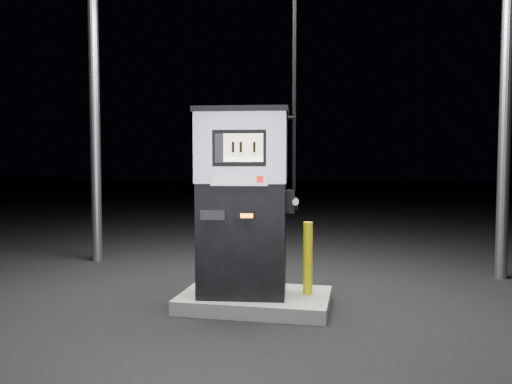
# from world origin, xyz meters

# --- Properties ---
(ground) EXTENTS (80.00, 80.00, 0.00)m
(ground) POSITION_xyz_m (0.00, 0.00, 0.00)
(ground) COLOR black
(ground) RESTS_ON ground
(pump_island) EXTENTS (1.60, 1.00, 0.15)m
(pump_island) POSITION_xyz_m (0.00, 0.00, 0.07)
(pump_island) COLOR #61615D
(pump_island) RESTS_ON ground
(fuel_dispenser) EXTENTS (1.13, 0.70, 4.13)m
(fuel_dispenser) POSITION_xyz_m (-0.12, -0.10, 1.17)
(fuel_dispenser) COLOR black
(fuel_dispenser) RESTS_ON pump_island
(bollard_left) EXTENTS (0.14, 0.14, 0.92)m
(bollard_left) POSITION_xyz_m (-0.62, 0.07, 0.61)
(bollard_left) COLOR #CCC00B
(bollard_left) RESTS_ON pump_island
(bollard_right) EXTENTS (0.12, 0.12, 0.78)m
(bollard_right) POSITION_xyz_m (0.56, 0.08, 0.54)
(bollard_right) COLOR #CCC00B
(bollard_right) RESTS_ON pump_island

